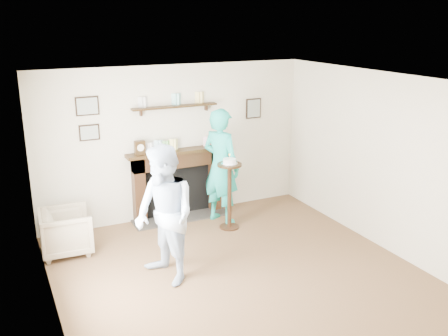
{
  "coord_description": "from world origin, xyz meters",
  "views": [
    {
      "loc": [
        -2.68,
        -4.96,
        3.21
      ],
      "look_at": [
        0.13,
        0.9,
        1.23
      ],
      "focal_mm": 40.0,
      "sensor_mm": 36.0,
      "label": 1
    }
  ],
  "objects_px": {
    "woman": "(221,221)",
    "man": "(167,280)",
    "armchair": "(68,252)",
    "pedestal_table": "(229,183)"
  },
  "relations": [
    {
      "from": "man",
      "to": "woman",
      "type": "relative_size",
      "value": 0.94
    },
    {
      "from": "armchair",
      "to": "woman",
      "type": "distance_m",
      "value": 2.46
    },
    {
      "from": "man",
      "to": "pedestal_table",
      "type": "relative_size",
      "value": 1.45
    },
    {
      "from": "woman",
      "to": "pedestal_table",
      "type": "relative_size",
      "value": 1.54
    },
    {
      "from": "armchair",
      "to": "woman",
      "type": "xyz_separation_m",
      "value": [
        2.46,
        0.09,
        0.0
      ]
    },
    {
      "from": "armchair",
      "to": "woman",
      "type": "relative_size",
      "value": 0.37
    },
    {
      "from": "woman",
      "to": "man",
      "type": "bearing_deg",
      "value": 110.09
    },
    {
      "from": "armchair",
      "to": "pedestal_table",
      "type": "height_order",
      "value": "pedestal_table"
    },
    {
      "from": "woman",
      "to": "pedestal_table",
      "type": "height_order",
      "value": "pedestal_table"
    },
    {
      "from": "man",
      "to": "pedestal_table",
      "type": "xyz_separation_m",
      "value": [
        1.44,
        1.13,
        0.75
      ]
    }
  ]
}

